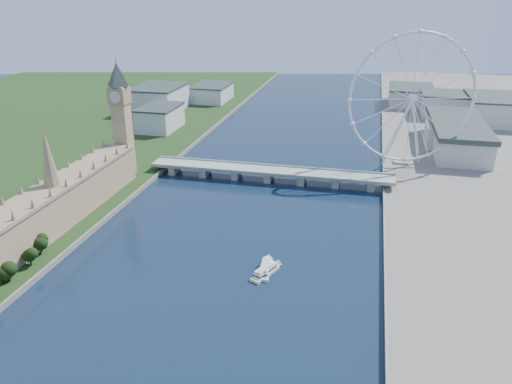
% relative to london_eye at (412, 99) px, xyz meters
% --- Properties ---
extents(parliament_range, '(24.00, 200.00, 70.00)m').
position_rel_london_eye_xyz_m(parliament_range, '(-247.98, -185.08, -49.04)').
color(parliament_range, tan).
rests_on(parliament_range, ground).
extents(big_ben, '(20.02, 20.02, 110.00)m').
position_rel_london_eye_xyz_m(big_ben, '(-247.98, -77.08, -0.95)').
color(big_ben, tan).
rests_on(big_ben, ground).
extents(westminster_bridge, '(220.00, 22.00, 9.50)m').
position_rel_london_eye_xyz_m(westminster_bridge, '(-119.98, -55.08, -60.89)').
color(westminster_bridge, gray).
rests_on(westminster_bridge, ground).
extents(london_eye, '(113.60, 39.12, 124.30)m').
position_rel_london_eye_xyz_m(london_eye, '(0.00, 0.00, 0.00)').
color(london_eye, silver).
rests_on(london_eye, ground).
extents(county_hall, '(54.00, 144.00, 35.00)m').
position_rel_london_eye_xyz_m(county_hall, '(55.02, 74.92, -67.52)').
color(county_hall, beige).
rests_on(county_hall, ground).
extents(city_skyline, '(505.00, 280.00, 32.00)m').
position_rel_london_eye_xyz_m(city_skyline, '(-80.75, 205.00, -50.56)').
color(city_skyline, beige).
rests_on(city_skyline, ground).
extents(tour_boat_near, '(8.67, 27.19, 5.89)m').
position_rel_london_eye_xyz_m(tour_boat_near, '(-90.69, -209.75, -67.52)').
color(tour_boat_near, white).
rests_on(tour_boat_near, ground).
extents(tour_boat_far, '(16.33, 26.66, 5.74)m').
position_rel_london_eye_xyz_m(tour_boat_far, '(-90.01, -213.07, -67.52)').
color(tour_boat_far, white).
rests_on(tour_boat_far, ground).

